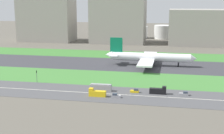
# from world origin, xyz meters

# --- Properties ---
(ground_plane) EXTENTS (800.00, 800.00, 0.00)m
(ground_plane) POSITION_xyz_m (0.00, 0.00, 0.00)
(ground_plane) COLOR #5B564C
(runway) EXTENTS (280.00, 46.00, 0.10)m
(runway) POSITION_xyz_m (0.00, 0.00, 0.05)
(runway) COLOR #38383D
(runway) RESTS_ON ground_plane
(grass_median_north) EXTENTS (280.00, 36.00, 0.10)m
(grass_median_north) POSITION_xyz_m (0.00, 41.00, 0.05)
(grass_median_north) COLOR #3D7A33
(grass_median_north) RESTS_ON ground_plane
(grass_median_south) EXTENTS (280.00, 36.00, 0.10)m
(grass_median_south) POSITION_xyz_m (0.00, -41.00, 0.05)
(grass_median_south) COLOR #427F38
(grass_median_south) RESTS_ON ground_plane
(highway) EXTENTS (280.00, 28.00, 0.10)m
(highway) POSITION_xyz_m (0.00, -73.00, 0.05)
(highway) COLOR #4C4C4F
(highway) RESTS_ON ground_plane
(highway_centerline) EXTENTS (266.00, 0.50, 0.01)m
(highway_centerline) POSITION_xyz_m (0.00, -73.00, 0.11)
(highway_centerline) COLOR silver
(highway_centerline) RESTS_ON highway
(airliner) EXTENTS (65.00, 56.00, 19.70)m
(airliner) POSITION_xyz_m (33.41, 0.00, 6.23)
(airliner) COLOR white
(airliner) RESTS_ON runway
(truck_1) EXTENTS (8.40, 2.50, 4.00)m
(truck_1) POSITION_xyz_m (44.12, -68.00, 1.67)
(truck_1) COLOR black
(truck_1) RESTS_ON highway
(car_4) EXTENTS (4.40, 1.80, 2.00)m
(car_4) POSITION_xyz_m (56.95, -68.00, 0.92)
(car_4) COLOR #99999E
(car_4) RESTS_ON highway
(car_1) EXTENTS (4.40, 1.80, 2.00)m
(car_1) POSITION_xyz_m (32.24, -68.00, 0.92)
(car_1) COLOR yellow
(car_1) RESTS_ON highway
(truck_0) EXTENTS (8.40, 2.50, 4.00)m
(truck_0) POSITION_xyz_m (14.57, -78.00, 1.67)
(truck_0) COLOR yellow
(truck_0) RESTS_ON highway
(bus_0) EXTENTS (11.60, 2.50, 3.50)m
(bus_0) POSITION_xyz_m (14.23, -68.00, 1.82)
(bus_0) COLOR #99999E
(bus_0) RESTS_ON highway
(car_0) EXTENTS (4.40, 1.80, 2.00)m
(car_0) POSITION_xyz_m (24.11, -78.00, 0.92)
(car_0) COLOR #99999E
(car_0) RESTS_ON highway
(traffic_light) EXTENTS (0.36, 0.50, 7.20)m
(traffic_light) POSITION_xyz_m (-25.12, -60.01, 4.29)
(traffic_light) COLOR #4C4C51
(traffic_light) RESTS_ON highway
(terminal_building) EXTENTS (59.67, 33.52, 49.59)m
(terminal_building) POSITION_xyz_m (-90.00, 114.00, 24.80)
(terminal_building) COLOR #9E998E
(terminal_building) RESTS_ON ground_plane
(hangar_building) EXTENTS (57.65, 33.86, 52.48)m
(hangar_building) POSITION_xyz_m (-8.53, 114.00, 26.24)
(hangar_building) COLOR #9E998E
(hangar_building) RESTS_ON ground_plane
(office_tower) EXTENTS (56.96, 38.57, 36.41)m
(office_tower) POSITION_xyz_m (73.88, 114.00, 18.20)
(office_tower) COLOR #9E998E
(office_tower) RESTS_ON ground_plane
(fuel_tank_west) EXTENTS (19.39, 19.39, 14.40)m
(fuel_tank_west) POSITION_xyz_m (9.85, 159.00, 7.20)
(fuel_tank_west) COLOR silver
(fuel_tank_west) RESTS_ON ground_plane
(fuel_tank_centre) EXTENTS (20.89, 20.89, 15.98)m
(fuel_tank_centre) POSITION_xyz_m (37.86, 159.00, 7.99)
(fuel_tank_centre) COLOR silver
(fuel_tank_centre) RESTS_ON ground_plane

